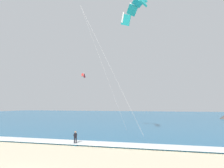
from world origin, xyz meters
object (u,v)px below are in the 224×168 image
object	(u,v)px
surfboard	(75,145)
kitesurfer	(75,137)
kite_primary	(135,7)
kite_distant	(83,75)

from	to	relation	value
surfboard	kitesurfer	xyz separation A→B (m)	(-0.01, 0.02, 0.91)
kitesurfer	kite_primary	xyz separation A→B (m)	(6.94, 3.95, 17.70)
kite_distant	surfboard	bearing A→B (deg)	-68.38
surfboard	kite_primary	distance (m)	20.25
kite_primary	surfboard	bearing A→B (deg)	-150.25
surfboard	kite_distant	world-z (taller)	kite_distant
kitesurfer	kite_distant	xyz separation A→B (m)	(-17.02, 42.95, 14.55)
surfboard	kite_primary	xyz separation A→B (m)	(6.93, 3.96, 18.62)
surfboard	kitesurfer	world-z (taller)	kitesurfer
surfboard	kite_distant	distance (m)	48.73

